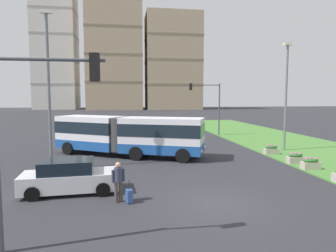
{
  "coord_description": "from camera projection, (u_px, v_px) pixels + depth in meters",
  "views": [
    {
      "loc": [
        -3.9,
        -11.9,
        4.48
      ],
      "look_at": [
        -0.49,
        11.9,
        2.2
      ],
      "focal_mm": 32.09,
      "sensor_mm": 36.0,
      "label": 1
    }
  ],
  "objects": [
    {
      "name": "ground_plane",
      "position": [
        219.0,
        204.0,
        12.7
      ],
      "size": [
        260.0,
        260.0,
        0.0
      ],
      "primitive_type": "plane",
      "color": "#2D2D33"
    },
    {
      "name": "grass_median",
      "position": [
        322.0,
        153.0,
        24.22
      ],
      "size": [
        10.0,
        70.0,
        0.08
      ],
      "primitive_type": "cube",
      "color": "#4C8438",
      "rests_on": "ground_plane"
    },
    {
      "name": "articulated_bus",
      "position": [
        127.0,
        135.0,
        23.02
      ],
      "size": [
        11.56,
        7.55,
        3.0
      ],
      "color": "white",
      "rests_on": "ground"
    },
    {
      "name": "car_silver_hatch",
      "position": [
        106.0,
        131.0,
        33.41
      ],
      "size": [
        4.6,
        2.48,
        1.58
      ],
      "color": "#B7BABF",
      "rests_on": "ground"
    },
    {
      "name": "car_white_van",
      "position": [
        69.0,
        177.0,
        14.12
      ],
      "size": [
        4.51,
        2.26,
        1.58
      ],
      "color": "silver",
      "rests_on": "ground"
    },
    {
      "name": "pedestrian_crossing",
      "position": [
        118.0,
        179.0,
        12.84
      ],
      "size": [
        0.56,
        0.36,
        1.74
      ],
      "color": "#4C4238",
      "rests_on": "ground"
    },
    {
      "name": "rolling_suitcase",
      "position": [
        129.0,
        196.0,
        12.77
      ],
      "size": [
        0.34,
        0.42,
        0.97
      ],
      "color": "#335693",
      "rests_on": "ground"
    },
    {
      "name": "flower_planter_1",
      "position": [
        311.0,
        163.0,
        18.51
      ],
      "size": [
        1.1,
        0.56,
        0.74
      ],
      "color": "#B7AD9E",
      "rests_on": "grass_median"
    },
    {
      "name": "flower_planter_2",
      "position": [
        295.0,
        158.0,
        20.16
      ],
      "size": [
        1.1,
        0.56,
        0.74
      ],
      "color": "#B7AD9E",
      "rests_on": "grass_median"
    },
    {
      "name": "flower_planter_3",
      "position": [
        271.0,
        150.0,
        23.5
      ],
      "size": [
        1.1,
        0.56,
        0.74
      ],
      "color": "#B7AD9E",
      "rests_on": "grass_median"
    },
    {
      "name": "traffic_light_near_left",
      "position": [
        32.0,
        117.0,
        8.46
      ],
      "size": [
        3.14,
        0.28,
        5.74
      ],
      "color": "#474C51",
      "rests_on": "ground"
    },
    {
      "name": "traffic_light_far_right",
      "position": [
        209.0,
        100.0,
        34.8
      ],
      "size": [
        3.81,
        0.28,
        6.12
      ],
      "color": "#474C51",
      "rests_on": "ground"
    },
    {
      "name": "streetlight_left",
      "position": [
        49.0,
        84.0,
        18.29
      ],
      "size": [
        0.7,
        0.28,
        9.69
      ],
      "color": "slate",
      "rests_on": "ground"
    },
    {
      "name": "streetlight_median",
      "position": [
        286.0,
        92.0,
        24.79
      ],
      "size": [
        0.7,
        0.28,
        8.94
      ],
      "color": "slate",
      "rests_on": "ground"
    },
    {
      "name": "apartment_tower_west",
      "position": [
        56.0,
        38.0,
        115.2
      ],
      "size": [
        15.54,
        15.06,
        54.74
      ],
      "color": "silver",
      "rests_on": "ground"
    },
    {
      "name": "apartment_tower_westcentre",
      "position": [
        114.0,
        45.0,
        112.88
      ],
      "size": [
        20.32,
        18.07,
        48.42
      ],
      "color": "tan",
      "rests_on": "ground"
    },
    {
      "name": "apartment_tower_centre",
      "position": [
        173.0,
        62.0,
        115.29
      ],
      "size": [
        20.63,
        15.63,
        35.82
      ],
      "color": "tan",
      "rests_on": "ground"
    }
  ]
}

